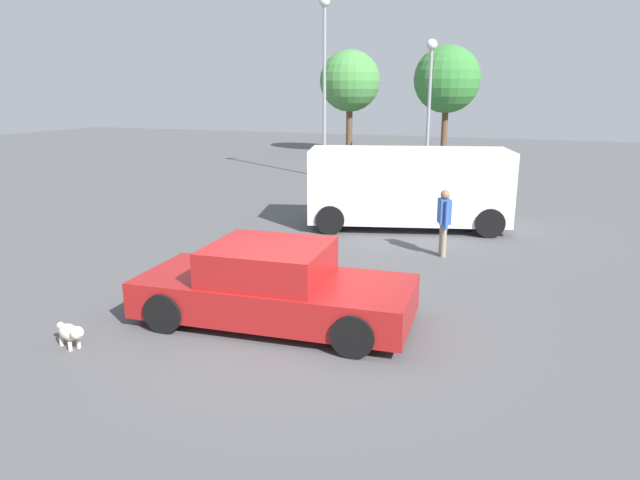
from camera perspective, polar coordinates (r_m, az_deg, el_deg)
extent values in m
plane|color=#515154|center=(9.24, -2.81, -8.84)|extent=(80.00, 80.00, 0.00)
cube|color=maroon|center=(9.38, -4.48, -5.54)|extent=(4.57, 2.21, 0.58)
cube|color=maroon|center=(9.23, -5.13, -2.15)|extent=(2.00, 1.85, 0.56)
cube|color=slate|center=(8.96, 0.12, -2.63)|extent=(0.19, 1.57, 0.47)
cube|color=slate|center=(9.59, -10.03, -1.69)|extent=(0.19, 1.57, 0.47)
cylinder|color=black|center=(9.82, 5.71, -5.44)|extent=(0.66, 0.27, 0.64)
cylinder|color=black|center=(8.24, 3.33, -9.47)|extent=(0.66, 0.27, 0.64)
cylinder|color=black|center=(10.77, -10.36, -3.78)|extent=(0.66, 0.27, 0.64)
cylinder|color=black|center=(9.35, -15.20, -6.97)|extent=(0.66, 0.27, 0.64)
ellipsoid|color=beige|center=(9.32, -23.74, -8.39)|extent=(0.48, 0.37, 0.24)
sphere|color=beige|center=(9.07, -23.04, -8.50)|extent=(0.19, 0.19, 0.19)
sphere|color=beige|center=(9.01, -22.85, -8.66)|extent=(0.09, 0.09, 0.09)
cylinder|color=beige|center=(9.29, -22.90, -9.49)|extent=(0.06, 0.06, 0.13)
cylinder|color=beige|center=(9.24, -23.63, -9.70)|extent=(0.06, 0.06, 0.13)
cylinder|color=beige|center=(9.52, -23.65, -8.98)|extent=(0.06, 0.06, 0.13)
cylinder|color=beige|center=(9.47, -24.36, -9.18)|extent=(0.06, 0.06, 0.13)
sphere|color=beige|center=(9.52, -24.44, -7.75)|extent=(0.11, 0.11, 0.11)
cube|color=white|center=(15.86, 8.77, 5.45)|extent=(5.66, 3.36, 1.94)
cube|color=slate|center=(16.17, 18.20, 6.59)|extent=(0.51, 1.62, 0.77)
cylinder|color=black|center=(17.16, 15.38, 3.04)|extent=(0.80, 0.45, 0.76)
cylinder|color=black|center=(15.37, 16.54, 1.64)|extent=(0.80, 0.45, 0.76)
cylinder|color=black|center=(16.93, 1.49, 3.41)|extent=(0.80, 0.45, 0.76)
cylinder|color=black|center=(15.11, 1.01, 2.04)|extent=(0.80, 0.45, 0.76)
cylinder|color=gray|center=(13.28, 12.20, -0.05)|extent=(0.13, 0.13, 0.77)
cylinder|color=gray|center=(13.44, 12.05, 0.14)|extent=(0.13, 0.13, 0.77)
cube|color=#3359B2|center=(13.21, 12.28, 2.83)|extent=(0.37, 0.46, 0.55)
cylinder|color=#3359B2|center=(12.99, 12.49, 2.40)|extent=(0.09, 0.09, 0.65)
cylinder|color=#3359B2|center=(13.45, 12.05, 2.84)|extent=(0.09, 0.09, 0.65)
sphere|color=#936B4C|center=(13.14, 12.37, 4.45)|extent=(0.21, 0.21, 0.21)
cylinder|color=gray|center=(24.96, 0.44, 14.31)|extent=(0.14, 0.14, 7.05)
sphere|color=silver|center=(25.20, 0.46, 22.66)|extent=(0.44, 0.44, 0.44)
cylinder|color=gray|center=(24.70, 10.75, 12.08)|extent=(0.14, 0.14, 5.34)
sphere|color=silver|center=(24.75, 11.08, 18.56)|extent=(0.44, 0.44, 0.44)
cylinder|color=brown|center=(31.93, 12.26, 10.38)|extent=(0.32, 0.32, 2.95)
sphere|color=#387F38|center=(31.86, 12.54, 15.36)|extent=(3.48, 3.48, 3.48)
cylinder|color=brown|center=(35.61, 2.93, 11.05)|extent=(0.38, 0.38, 2.88)
sphere|color=#478C42|center=(35.55, 2.99, 15.55)|extent=(3.62, 3.62, 3.62)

